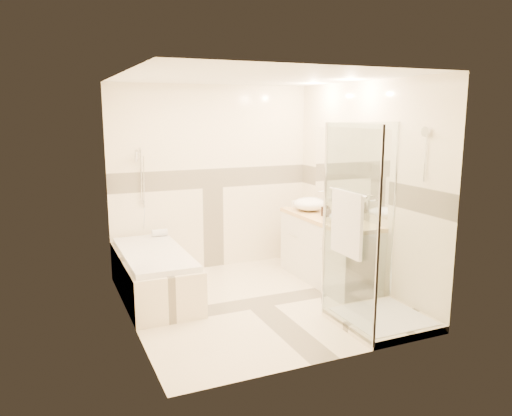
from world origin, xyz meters
name	(u,v)px	position (x,y,z in m)	size (l,w,h in m)	color
room	(261,193)	(0.06, 0.01, 1.26)	(2.82, 3.02, 2.52)	#FDECC9
bathtub	(154,272)	(-1.02, 0.65, 0.31)	(0.75, 1.70, 0.56)	#FFEECB
vanity	(328,249)	(1.12, 0.30, 0.43)	(0.58, 1.62, 0.85)	white
shower_enclosure	(370,276)	(0.83, -0.97, 0.51)	(0.96, 0.93, 2.04)	#FFEECB
vessel_sink_near	(310,204)	(1.10, 0.76, 0.94)	(0.44, 0.44, 0.18)	white
vessel_sink_far	(345,217)	(1.10, -0.07, 0.92)	(0.36, 0.36, 0.14)	white
faucet_near	(324,198)	(1.32, 0.76, 1.00)	(0.11, 0.03, 0.26)	silver
faucet_far	(360,209)	(1.32, -0.07, 1.00)	(0.10, 0.03, 0.25)	silver
amenity_bottle_a	(325,209)	(1.10, 0.36, 0.94)	(0.08, 0.08, 0.17)	black
amenity_bottle_b	(328,211)	(1.10, 0.31, 0.92)	(0.11, 0.11, 0.14)	black
folded_towels	(302,205)	(1.10, 0.97, 0.89)	(0.16, 0.27, 0.09)	white
rolled_towel	(160,233)	(-0.80, 1.31, 0.61)	(0.09, 0.09, 0.20)	white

